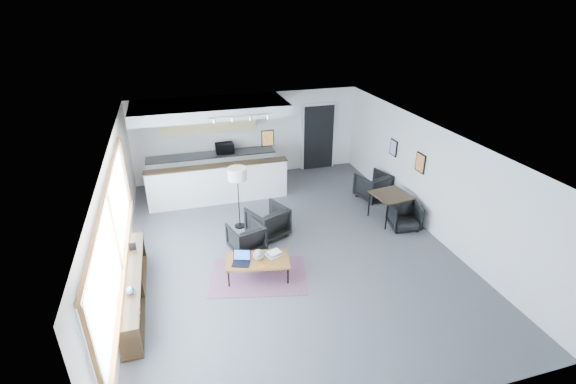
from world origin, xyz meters
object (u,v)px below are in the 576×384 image
object	(u,v)px
ceramic_pot	(259,255)
dining_table	(391,197)
laptop	(242,259)
floor_lamp	(237,176)
coffee_table	(258,261)
armchair_left	(246,236)
book_stack	(274,253)
dining_chair_near	(404,216)
dining_chair_far	(373,187)
microwave	(224,147)
armchair_right	(268,220)

from	to	relation	value
ceramic_pot	dining_table	world-z (taller)	dining_table
laptop	ceramic_pot	size ratio (longest dim) A/B	1.91
ceramic_pot	floor_lamp	size ratio (longest dim) A/B	0.14
coffee_table	armchair_left	bearing A→B (deg)	103.64
ceramic_pot	book_stack	world-z (taller)	ceramic_pot
armchair_left	dining_chair_near	distance (m)	3.95
coffee_table	dining_table	bearing A→B (deg)	31.96
ceramic_pot	dining_chair_far	world-z (taller)	dining_chair_far
laptop	microwave	distance (m)	5.09
dining_chair_near	microwave	xyz separation A→B (m)	(-3.80, 4.08, 0.81)
ceramic_pot	dining_chair_near	size ratio (longest dim) A/B	0.36
dining_chair_near	dining_table	bearing A→B (deg)	117.46
dining_chair_far	book_stack	bearing A→B (deg)	19.89
armchair_right	floor_lamp	bearing A→B (deg)	-71.04
armchair_right	microwave	distance (m)	3.61
armchair_right	dining_chair_far	bearing A→B (deg)	174.77
laptop	dining_chair_far	size ratio (longest dim) A/B	0.60
book_stack	dining_chair_near	xyz separation A→B (m)	(3.55, 0.89, -0.15)
coffee_table	microwave	world-z (taller)	microwave
coffee_table	dining_table	size ratio (longest dim) A/B	1.44
book_stack	dining_chair_far	distance (m)	4.41
armchair_left	armchair_right	xyz separation A→B (m)	(0.61, 0.48, 0.06)
dining_chair_near	microwave	distance (m)	5.63
floor_lamp	dining_chair_far	size ratio (longest dim) A/B	2.26
laptop	dining_chair_near	xyz separation A→B (m)	(4.24, 0.95, -0.18)
laptop	dining_table	size ratio (longest dim) A/B	0.44
laptop	armchair_left	distance (m)	1.08
floor_lamp	dining_table	distance (m)	3.90
armchair_right	dining_chair_near	size ratio (longest dim) A/B	1.37
floor_lamp	microwave	distance (m)	2.92
floor_lamp	armchair_right	bearing A→B (deg)	-46.89
dining_chair_far	microwave	distance (m)	4.54
dining_chair_far	microwave	world-z (taller)	microwave
laptop	ceramic_pot	world-z (taller)	laptop
dining_chair_near	armchair_left	bearing A→B (deg)	-171.25
ceramic_pot	dining_table	xyz separation A→B (m)	(3.74, 1.41, 0.13)
laptop	armchair_left	bearing A→B (deg)	94.81
ceramic_pot	armchair_left	xyz separation A→B (m)	(-0.06, 1.04, -0.16)
dining_table	dining_chair_far	xyz separation A→B (m)	(0.14, 1.25, -0.31)
coffee_table	floor_lamp	bearing A→B (deg)	101.37
armchair_right	dining_chair_far	xyz separation A→B (m)	(3.34, 1.14, -0.07)
ceramic_pot	microwave	bearing A→B (deg)	88.97
laptop	book_stack	size ratio (longest dim) A/B	1.13
coffee_table	floor_lamp	distance (m)	2.35
armchair_left	floor_lamp	distance (m)	1.49
book_stack	microwave	size ratio (longest dim) A/B	0.70
ceramic_pot	armchair_right	bearing A→B (deg)	70.00
book_stack	microwave	bearing A→B (deg)	92.83
armchair_left	dining_chair_near	size ratio (longest dim) A/B	1.19
dining_table	dining_chair_near	xyz separation A→B (m)	(0.14, -0.46, -0.35)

